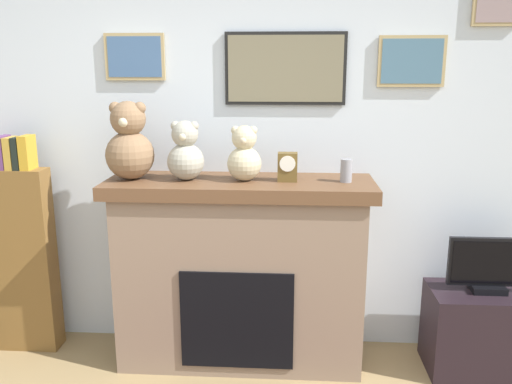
{
  "coord_description": "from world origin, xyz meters",
  "views": [
    {
      "loc": [
        0.34,
        -1.43,
        1.86
      ],
      "look_at": [
        0.14,
        1.69,
        1.12
      ],
      "focal_mm": 37.08,
      "sensor_mm": 36.0,
      "label": 1
    }
  ],
  "objects_px": {
    "television": "(490,267)",
    "fireplace": "(240,271)",
    "bookshelf": "(21,252)",
    "tv_stand": "(483,331)",
    "teddy_bear_tan": "(244,156)",
    "teddy_bear_grey": "(185,153)",
    "candle_jar": "(346,171)",
    "teddy_bear_cream": "(129,144)",
    "mantel_clock": "(287,167)"
  },
  "relations": [
    {
      "from": "tv_stand",
      "to": "candle_jar",
      "type": "bearing_deg",
      "value": 177.93
    },
    {
      "from": "teddy_bear_grey",
      "to": "television",
      "type": "bearing_deg",
      "value": -1.02
    },
    {
      "from": "mantel_clock",
      "to": "teddy_bear_grey",
      "type": "bearing_deg",
      "value": 179.92
    },
    {
      "from": "tv_stand",
      "to": "teddy_bear_cream",
      "type": "relative_size",
      "value": 1.42
    },
    {
      "from": "fireplace",
      "to": "teddy_bear_tan",
      "type": "relative_size",
      "value": 4.88
    },
    {
      "from": "fireplace",
      "to": "tv_stand",
      "type": "bearing_deg",
      "value": -1.87
    },
    {
      "from": "bookshelf",
      "to": "television",
      "type": "relative_size",
      "value": 2.91
    },
    {
      "from": "television",
      "to": "teddy_bear_tan",
      "type": "height_order",
      "value": "teddy_bear_tan"
    },
    {
      "from": "fireplace",
      "to": "television",
      "type": "height_order",
      "value": "fireplace"
    },
    {
      "from": "television",
      "to": "candle_jar",
      "type": "height_order",
      "value": "candle_jar"
    },
    {
      "from": "bookshelf",
      "to": "teddy_bear_tan",
      "type": "xyz_separation_m",
      "value": [
        1.48,
        -0.07,
        0.66
      ]
    },
    {
      "from": "bookshelf",
      "to": "mantel_clock",
      "type": "height_order",
      "value": "bookshelf"
    },
    {
      "from": "tv_stand",
      "to": "candle_jar",
      "type": "height_order",
      "value": "candle_jar"
    },
    {
      "from": "tv_stand",
      "to": "teddy_bear_cream",
      "type": "height_order",
      "value": "teddy_bear_cream"
    },
    {
      "from": "television",
      "to": "teddy_bear_tan",
      "type": "distance_m",
      "value": 1.62
    },
    {
      "from": "teddy_bear_grey",
      "to": "mantel_clock",
      "type": "bearing_deg",
      "value": -0.08
    },
    {
      "from": "teddy_bear_cream",
      "to": "teddy_bear_tan",
      "type": "distance_m",
      "value": 0.7
    },
    {
      "from": "fireplace",
      "to": "television",
      "type": "bearing_deg",
      "value": -1.92
    },
    {
      "from": "tv_stand",
      "to": "bookshelf",
      "type": "bearing_deg",
      "value": 178.07
    },
    {
      "from": "teddy_bear_cream",
      "to": "teddy_bear_grey",
      "type": "distance_m",
      "value": 0.34
    },
    {
      "from": "teddy_bear_tan",
      "to": "teddy_bear_grey",
      "type": "bearing_deg",
      "value": -179.99
    },
    {
      "from": "fireplace",
      "to": "teddy_bear_tan",
      "type": "bearing_deg",
      "value": -31.7
    },
    {
      "from": "candle_jar",
      "to": "mantel_clock",
      "type": "xyz_separation_m",
      "value": [
        -0.35,
        -0.0,
        0.02
      ]
    },
    {
      "from": "bookshelf",
      "to": "candle_jar",
      "type": "xyz_separation_m",
      "value": [
        2.08,
        -0.07,
        0.58
      ]
    },
    {
      "from": "candle_jar",
      "to": "teddy_bear_cream",
      "type": "height_order",
      "value": "teddy_bear_cream"
    },
    {
      "from": "television",
      "to": "teddy_bear_cream",
      "type": "height_order",
      "value": "teddy_bear_cream"
    },
    {
      "from": "teddy_bear_tan",
      "to": "candle_jar",
      "type": "bearing_deg",
      "value": 0.04
    },
    {
      "from": "teddy_bear_cream",
      "to": "teddy_bear_grey",
      "type": "xyz_separation_m",
      "value": [
        0.34,
        0.0,
        -0.05
      ]
    },
    {
      "from": "bookshelf",
      "to": "television",
      "type": "xyz_separation_m",
      "value": [
        2.96,
        -0.1,
        0.01
      ]
    },
    {
      "from": "fireplace",
      "to": "teddy_bear_grey",
      "type": "distance_m",
      "value": 0.82
    },
    {
      "from": "fireplace",
      "to": "candle_jar",
      "type": "distance_m",
      "value": 0.92
    },
    {
      "from": "fireplace",
      "to": "television",
      "type": "distance_m",
      "value": 1.52
    },
    {
      "from": "fireplace",
      "to": "teddy_bear_tan",
      "type": "xyz_separation_m",
      "value": [
        0.03,
        -0.02,
        0.74
      ]
    },
    {
      "from": "fireplace",
      "to": "teddy_bear_tan",
      "type": "distance_m",
      "value": 0.74
    },
    {
      "from": "tv_stand",
      "to": "television",
      "type": "bearing_deg",
      "value": -90.0
    },
    {
      "from": "bookshelf",
      "to": "tv_stand",
      "type": "bearing_deg",
      "value": -1.93
    },
    {
      "from": "television",
      "to": "fireplace",
      "type": "bearing_deg",
      "value": 178.08
    },
    {
      "from": "television",
      "to": "teddy_bear_tan",
      "type": "bearing_deg",
      "value": 178.74
    },
    {
      "from": "mantel_clock",
      "to": "tv_stand",
      "type": "bearing_deg",
      "value": -1.42
    },
    {
      "from": "mantel_clock",
      "to": "teddy_bear_cream",
      "type": "bearing_deg",
      "value": 179.95
    },
    {
      "from": "television",
      "to": "mantel_clock",
      "type": "height_order",
      "value": "mantel_clock"
    },
    {
      "from": "fireplace",
      "to": "teddy_bear_cream",
      "type": "distance_m",
      "value": 1.04
    },
    {
      "from": "television",
      "to": "candle_jar",
      "type": "xyz_separation_m",
      "value": [
        -0.88,
        0.03,
        0.57
      ]
    },
    {
      "from": "fireplace",
      "to": "bookshelf",
      "type": "bearing_deg",
      "value": 178.0
    },
    {
      "from": "television",
      "to": "bookshelf",
      "type": "bearing_deg",
      "value": 178.04
    },
    {
      "from": "bookshelf",
      "to": "teddy_bear_grey",
      "type": "bearing_deg",
      "value": -3.5
    },
    {
      "from": "tv_stand",
      "to": "teddy_bear_grey",
      "type": "height_order",
      "value": "teddy_bear_grey"
    },
    {
      "from": "teddy_bear_grey",
      "to": "teddy_bear_tan",
      "type": "height_order",
      "value": "teddy_bear_grey"
    },
    {
      "from": "television",
      "to": "teddy_bear_grey",
      "type": "height_order",
      "value": "teddy_bear_grey"
    },
    {
      "from": "fireplace",
      "to": "television",
      "type": "relative_size",
      "value": 3.27
    }
  ]
}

